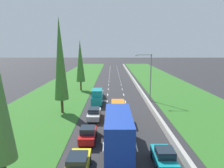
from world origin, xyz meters
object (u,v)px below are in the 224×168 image
Objects in this scene: street_light_mast at (149,74)px; orange_van_centre_lane at (118,111)px; silver_sedan_left_lane at (94,114)px; poplar_tree_second at (60,59)px; teal_van_left_lane at (97,97)px; blue_box_truck_centre_lane at (118,131)px; yellow_sedan_left_lane at (78,164)px; red_hatchback_left_lane at (88,134)px; silver_hatchback_left_lane at (99,93)px; poplar_tree_third at (80,61)px; teal_hatchback_right_lane at (164,157)px.

orange_van_centre_lane is at bearing -119.53° from street_light_mast.
silver_sedan_left_lane is 9.76m from poplar_tree_second.
teal_van_left_lane is 0.54× the size of street_light_mast.
blue_box_truck_centre_lane is 2.09× the size of yellow_sedan_left_lane.
yellow_sedan_left_lane is at bearing -91.39° from red_hatchback_left_lane.
blue_box_truck_centre_lane reaches higher than teal_van_left_lane.
silver_hatchback_left_lane is at bearing 98.32° from blue_box_truck_centre_lane.
poplar_tree_third is (-4.80, 12.44, 5.66)m from teal_van_left_lane.
blue_box_truck_centre_lane is 31.08m from poplar_tree_third.
orange_van_centre_lane is at bearing 88.52° from blue_box_truck_centre_lane.
orange_van_centre_lane is (3.47, 6.53, 0.56)m from red_hatchback_left_lane.
silver_sedan_left_lane is at bearing -89.35° from silver_hatchback_left_lane.
street_light_mast is at bearing -17.50° from silver_hatchback_left_lane.
poplar_tree_second is 1.64× the size of street_light_mast.
poplar_tree_third reaches higher than street_light_mast.
yellow_sedan_left_lane is 1.15× the size of silver_hatchback_left_lane.
poplar_tree_second is at bearing 157.40° from orange_van_centre_lane.
teal_van_left_lane is 9.06m from orange_van_centre_lane.
teal_van_left_lane is (-3.28, 17.18, -0.78)m from blue_box_truck_centre_lane.
silver_sedan_left_lane is at bearing 89.59° from red_hatchback_left_lane.
orange_van_centre_lane is 1.26× the size of teal_hatchback_right_lane.
poplar_tree_third is at bearing 100.03° from red_hatchback_left_lane.
silver_hatchback_left_lane is (-0.15, 13.36, 0.02)m from silver_sedan_left_lane.
poplar_tree_second is (-12.42, 15.02, 7.62)m from teal_hatchback_right_lane.
silver_sedan_left_lane is 0.37× the size of poplar_tree_third.
poplar_tree_third is at bearing 124.95° from silver_hatchback_left_lane.
teal_hatchback_right_lane is 34.91m from poplar_tree_third.
blue_box_truck_centre_lane is 0.78× the size of poplar_tree_third.
silver_hatchback_left_lane is 13.88m from poplar_tree_second.
poplar_tree_second reaches higher than orange_van_centre_lane.
blue_box_truck_centre_lane is at bearing -71.41° from silver_sedan_left_lane.
orange_van_centre_lane is at bearing 73.80° from yellow_sedan_left_lane.
silver_sedan_left_lane is at bearing 168.94° from orange_van_centre_lane.
yellow_sedan_left_lane is at bearing -90.09° from silver_hatchback_left_lane.
blue_box_truck_centre_lane is 2.41× the size of silver_hatchback_left_lane.
blue_box_truck_centre_lane is 1.92× the size of orange_van_centre_lane.
silver_sedan_left_lane is 14.00m from teal_hatchback_right_lane.
teal_hatchback_right_lane is (3.93, -2.57, -1.35)m from blue_box_truck_centre_lane.
yellow_sedan_left_lane is 13.11m from silver_sedan_left_lane.
teal_hatchback_right_lane is (7.27, -25.42, 0.00)m from silver_hatchback_left_lane.
poplar_tree_third is (-8.07, 29.62, 4.87)m from blue_box_truck_centre_lane.
blue_box_truck_centre_lane is 1.04× the size of street_light_mast.
street_light_mast is at bearing 71.99° from blue_box_truck_centre_lane.
orange_van_centre_lane is 0.41× the size of poplar_tree_third.
poplar_tree_second reaches higher than blue_box_truck_centre_lane.
poplar_tree_third is 17.62m from street_light_mast.
poplar_tree_third is at bearing 110.45° from teal_hatchback_right_lane.
orange_van_centre_lane is (3.50, -8.36, 0.00)m from teal_van_left_lane.
teal_van_left_lane is at bearing 90.63° from silver_sedan_left_lane.
poplar_tree_second reaches higher than teal_van_left_lane.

